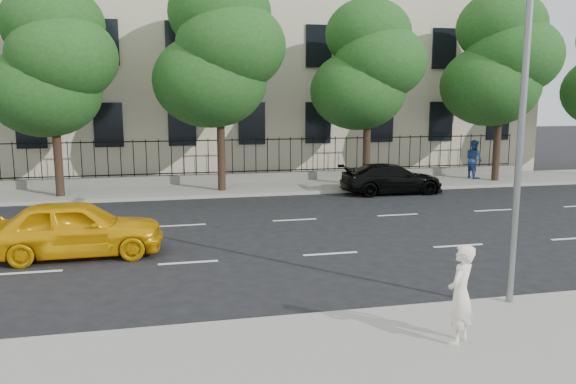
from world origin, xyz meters
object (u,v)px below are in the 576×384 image
yellow_taxi (76,228)px  black_sedan (392,179)px  street_light (510,61)px  woman_near (460,294)px

yellow_taxi → black_sedan: (12.63, 7.69, -0.12)m
street_light → woman_near: 5.06m
yellow_taxi → black_sedan: yellow_taxi is taller
yellow_taxi → woman_near: 10.71m
yellow_taxi → black_sedan: bearing=-59.4°
yellow_taxi → woman_near: (7.44, -7.70, 0.24)m
black_sedan → woman_near: 16.24m
yellow_taxi → black_sedan: size_ratio=1.00×
yellow_taxi → black_sedan: 14.78m
black_sedan → woman_near: (-5.19, -15.38, 0.36)m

